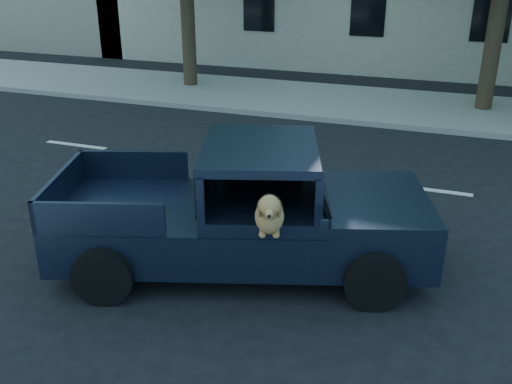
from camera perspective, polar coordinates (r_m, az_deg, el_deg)
ground at (r=9.36m, az=-9.86°, el=-4.27°), size 120.00×120.00×0.00m
far_sidewalk at (r=17.41m, az=4.98°, el=9.23°), size 60.00×4.00×0.15m
lane_stripes at (r=11.61m, az=7.07°, el=1.52°), size 21.60×0.14×0.01m
pickup_truck at (r=8.10m, az=-1.98°, el=-3.52°), size 5.50×3.45×1.84m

